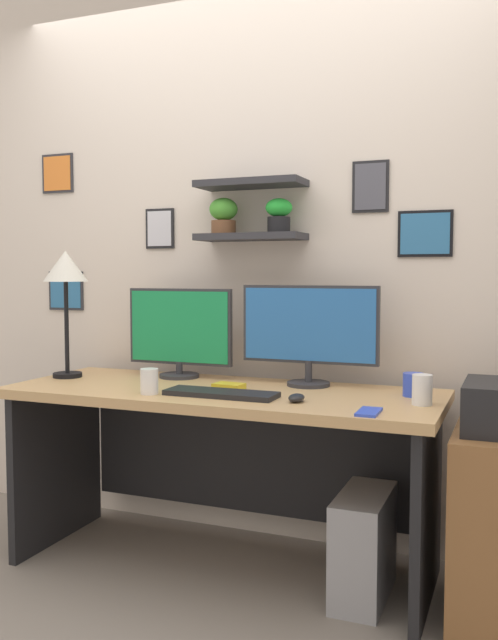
{
  "coord_description": "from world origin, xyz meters",
  "views": [
    {
      "loc": [
        1.12,
        -2.49,
        1.22
      ],
      "look_at": [
        0.1,
        0.05,
        1.03
      ],
      "focal_mm": 38.03,
      "sensor_mm": 36.0,
      "label": 1
    }
  ],
  "objects_px": {
    "monitor_left": "(180,332)",
    "scissors_tray": "(229,386)",
    "keyboard": "(221,393)",
    "desk_lamp": "(66,274)",
    "cell_phone": "(369,412)",
    "pen_cup": "(149,381)",
    "computer_mouse": "(296,398)",
    "monitor_right": "(309,330)",
    "water_cup": "(422,390)",
    "desk": "(227,435)",
    "computer_tower_right": "(364,545)",
    "coffee_mug": "(413,385)"
  },
  "relations": [
    {
      "from": "desk_lamp",
      "to": "keyboard",
      "type": "bearing_deg",
      "value": -11.52
    },
    {
      "from": "desk_lamp",
      "to": "cell_phone",
      "type": "distance_m",
      "value": 1.54
    },
    {
      "from": "keyboard",
      "to": "computer_tower_right",
      "type": "bearing_deg",
      "value": 11.75
    },
    {
      "from": "computer_mouse",
      "to": "cell_phone",
      "type": "bearing_deg",
      "value": -19.57
    },
    {
      "from": "coffee_mug",
      "to": "pen_cup",
      "type": "distance_m",
      "value": 1.02
    },
    {
      "from": "keyboard",
      "to": "desk_lamp",
      "type": "bearing_deg",
      "value": 168.48
    },
    {
      "from": "pen_cup",
      "to": "computer_mouse",
      "type": "bearing_deg",
      "value": 5.95
    },
    {
      "from": "scissors_tray",
      "to": "computer_mouse",
      "type": "bearing_deg",
      "value": -24.76
    },
    {
      "from": "desk",
      "to": "keyboard",
      "type": "xyz_separation_m",
      "value": [
        0.06,
        -0.2,
        0.22
      ]
    },
    {
      "from": "monitor_right",
      "to": "computer_mouse",
      "type": "bearing_deg",
      "value": -80.26
    },
    {
      "from": "scissors_tray",
      "to": "pen_cup",
      "type": "bearing_deg",
      "value": -138.29
    },
    {
      "from": "monitor_left",
      "to": "scissors_tray",
      "type": "xyz_separation_m",
      "value": [
        0.33,
        -0.21,
        -0.2
      ]
    },
    {
      "from": "monitor_right",
      "to": "water_cup",
      "type": "bearing_deg",
      "value": -26.78
    },
    {
      "from": "computer_tower_right",
      "to": "coffee_mug",
      "type": "bearing_deg",
      "value": 46.53
    },
    {
      "from": "pen_cup",
      "to": "water_cup",
      "type": "bearing_deg",
      "value": 9.68
    },
    {
      "from": "desk_lamp",
      "to": "computer_tower_right",
      "type": "relative_size",
      "value": 1.43
    },
    {
      "from": "coffee_mug",
      "to": "computer_tower_right",
      "type": "bearing_deg",
      "value": -133.47
    },
    {
      "from": "scissors_tray",
      "to": "computer_tower_right",
      "type": "xyz_separation_m",
      "value": [
        0.57,
        -0.04,
        -0.56
      ]
    },
    {
      "from": "desk",
      "to": "water_cup",
      "type": "xyz_separation_m",
      "value": [
        0.8,
        -0.09,
        0.26
      ]
    },
    {
      "from": "monitor_left",
      "to": "desk",
      "type": "bearing_deg",
      "value": -27.77
    },
    {
      "from": "desk_lamp",
      "to": "scissors_tray",
      "type": "distance_m",
      "value": 0.93
    },
    {
      "from": "monitor_right",
      "to": "keyboard",
      "type": "relative_size",
      "value": 1.34
    },
    {
      "from": "monitor_right",
      "to": "water_cup",
      "type": "relative_size",
      "value": 5.34
    },
    {
      "from": "cell_phone",
      "to": "scissors_tray",
      "type": "relative_size",
      "value": 1.17
    },
    {
      "from": "computer_mouse",
      "to": "desk_lamp",
      "type": "distance_m",
      "value": 1.25
    },
    {
      "from": "keyboard",
      "to": "cell_phone",
      "type": "relative_size",
      "value": 3.14
    },
    {
      "from": "scissors_tray",
      "to": "computer_tower_right",
      "type": "relative_size",
      "value": 0.3
    },
    {
      "from": "computer_mouse",
      "to": "pen_cup",
      "type": "distance_m",
      "value": 0.59
    },
    {
      "from": "keyboard",
      "to": "computer_mouse",
      "type": "height_order",
      "value": "computer_mouse"
    },
    {
      "from": "cell_phone",
      "to": "pen_cup",
      "type": "relative_size",
      "value": 1.4
    },
    {
      "from": "monitor_left",
      "to": "scissors_tray",
      "type": "relative_size",
      "value": 4.22
    },
    {
      "from": "monitor_right",
      "to": "computer_mouse",
      "type": "relative_size",
      "value": 6.53
    },
    {
      "from": "desk",
      "to": "water_cup",
      "type": "height_order",
      "value": "water_cup"
    },
    {
      "from": "computer_tower_right",
      "to": "cell_phone",
      "type": "bearing_deg",
      "value": -74.95
    },
    {
      "from": "desk_lamp",
      "to": "computer_tower_right",
      "type": "distance_m",
      "value": 1.71
    },
    {
      "from": "monitor_right",
      "to": "desk_lamp",
      "type": "height_order",
      "value": "desk_lamp"
    },
    {
      "from": "monitor_right",
      "to": "desk",
      "type": "bearing_deg",
      "value": -152.23
    },
    {
      "from": "computer_mouse",
      "to": "desk_lamp",
      "type": "height_order",
      "value": "desk_lamp"
    },
    {
      "from": "water_cup",
      "to": "computer_tower_right",
      "type": "bearing_deg",
      "value": 179.42
    },
    {
      "from": "desk",
      "to": "cell_phone",
      "type": "height_order",
      "value": "cell_phone"
    },
    {
      "from": "water_cup",
      "to": "cell_phone",
      "type": "bearing_deg",
      "value": -124.16
    },
    {
      "from": "desk",
      "to": "keyboard",
      "type": "relative_size",
      "value": 4.02
    },
    {
      "from": "coffee_mug",
      "to": "desk_lamp",
      "type": "bearing_deg",
      "value": -176.3
    },
    {
      "from": "desk_lamp",
      "to": "monitor_right",
      "type": "bearing_deg",
      "value": 9.89
    },
    {
      "from": "desk",
      "to": "computer_mouse",
      "type": "height_order",
      "value": "computer_mouse"
    },
    {
      "from": "pen_cup",
      "to": "scissors_tray",
      "type": "height_order",
      "value": "pen_cup"
    },
    {
      "from": "monitor_left",
      "to": "water_cup",
      "type": "distance_m",
      "value": 1.15
    },
    {
      "from": "desk_lamp",
      "to": "pen_cup",
      "type": "height_order",
      "value": "desk_lamp"
    },
    {
      "from": "monitor_right",
      "to": "pen_cup",
      "type": "height_order",
      "value": "monitor_right"
    },
    {
      "from": "monitor_right",
      "to": "computer_tower_right",
      "type": "relative_size",
      "value": 1.47
    }
  ]
}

